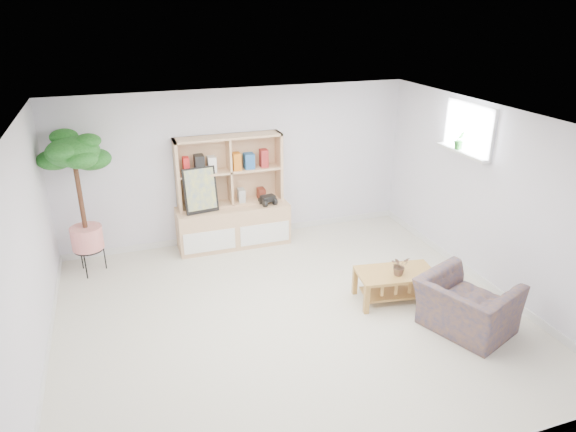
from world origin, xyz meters
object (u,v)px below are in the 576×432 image
object	(u,v)px
storage_unit	(232,193)
coffee_table	(395,286)
floor_tree	(82,205)
armchair	(467,303)

from	to	relation	value
storage_unit	coffee_table	distance (m)	2.85
floor_tree	storage_unit	bearing A→B (deg)	6.25
coffee_table	storage_unit	bearing A→B (deg)	132.94
coffee_table	floor_tree	xyz separation A→B (m)	(-3.70, 2.05, 0.82)
storage_unit	armchair	bearing A→B (deg)	-57.32
floor_tree	coffee_table	bearing A→B (deg)	-29.00
storage_unit	armchair	size ratio (longest dim) A/B	1.76
coffee_table	floor_tree	bearing A→B (deg)	159.38
storage_unit	coffee_table	world-z (taller)	storage_unit
storage_unit	coffee_table	xyz separation A→B (m)	(1.57, -2.28, -0.66)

